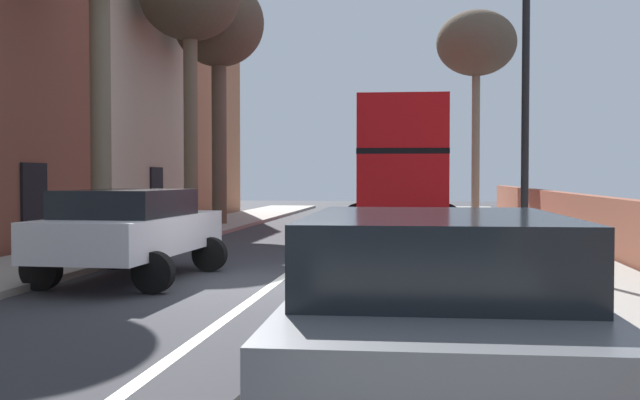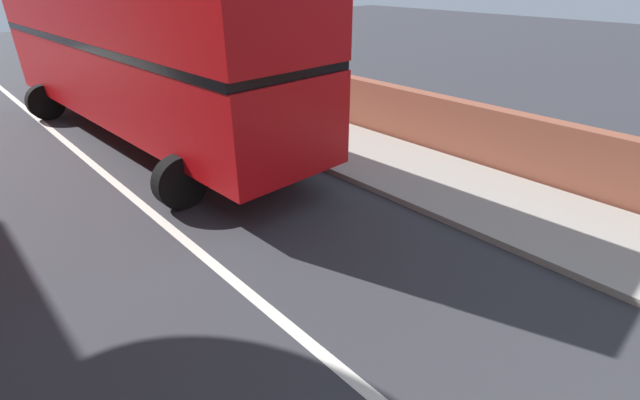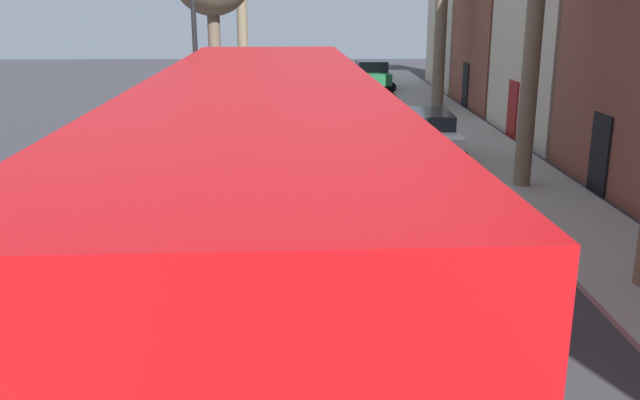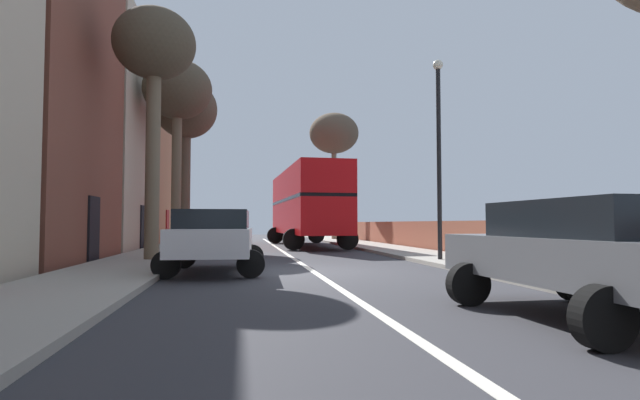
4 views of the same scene
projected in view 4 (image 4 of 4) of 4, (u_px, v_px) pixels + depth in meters
name	position (u px, v px, depth m)	size (l,w,h in m)	color
ground_plane	(313.00, 271.00, 12.58)	(84.00, 84.00, 0.00)	#333338
road_centre_line	(313.00, 271.00, 12.58)	(0.16, 54.00, 0.01)	silver
sidewalk_left	(113.00, 272.00, 11.79)	(2.60, 60.00, 0.12)	#9E998E
sidewalk_right	(490.00, 266.00, 13.38)	(2.60, 60.00, 0.12)	#9E998E
boundary_wall_right	(541.00, 244.00, 13.65)	(0.36, 54.00, 1.33)	brown
double_decker_bus	(307.00, 203.00, 26.51)	(3.86, 11.45, 4.06)	red
parked_car_grey_right_1	(588.00, 251.00, 6.19)	(2.56, 4.39, 1.53)	slate
parked_car_white_left_3	(214.00, 237.00, 12.24)	(2.61, 4.39, 1.56)	silver
street_tree_left_2	(177.00, 93.00, 22.42)	(3.13, 3.13, 8.64)	brown
street_tree_right_3	(334.00, 135.00, 35.50)	(3.58, 3.58, 9.14)	#7A6B56
street_tree_left_4	(155.00, 52.00, 15.63)	(2.59, 2.59, 8.02)	brown
street_tree_left_6	(186.00, 113.00, 25.44)	(3.20, 3.20, 8.62)	brown
lamppost_right	(439.00, 142.00, 15.37)	(0.32, 0.32, 6.31)	black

